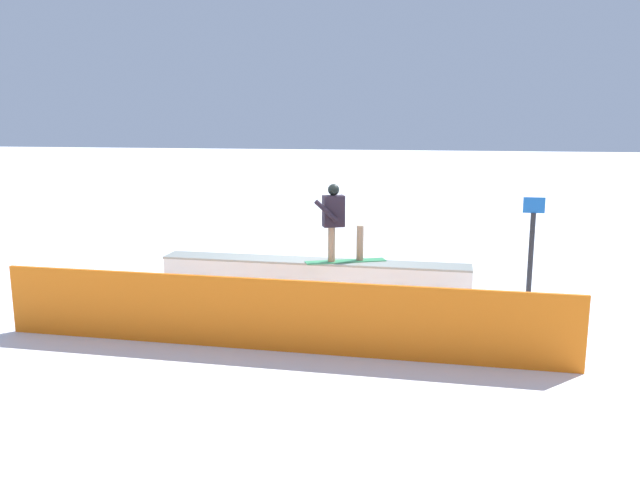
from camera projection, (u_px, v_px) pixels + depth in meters
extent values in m
plane|color=white|center=(314.00, 296.00, 12.36)|extent=(120.00, 120.00, 0.00)
cube|color=white|center=(314.00, 279.00, 12.30)|extent=(6.07, 0.61, 0.69)
cube|color=blue|center=(314.00, 288.00, 12.33)|extent=(6.08, 0.62, 0.17)
cube|color=gray|center=(314.00, 261.00, 12.23)|extent=(6.07, 0.67, 0.04)
cube|color=#328652|center=(346.00, 261.00, 12.10)|extent=(1.56, 0.87, 0.01)
cylinder|color=gray|center=(332.00, 244.00, 11.98)|extent=(0.18, 0.18, 0.68)
cylinder|color=gray|center=(360.00, 243.00, 12.09)|extent=(0.18, 0.18, 0.68)
cube|color=black|center=(333.00, 211.00, 11.86)|extent=(0.46, 0.38, 0.60)
sphere|color=black|center=(334.00, 190.00, 11.78)|extent=(0.22, 0.22, 0.22)
cylinder|color=black|center=(326.00, 211.00, 11.66)|extent=(0.46, 0.26, 0.44)
cylinder|color=black|center=(337.00, 208.00, 12.03)|extent=(0.25, 0.17, 0.55)
cube|color=orange|center=(274.00, 315.00, 9.36)|extent=(8.82, 0.16, 1.11)
cylinder|color=#262628|center=(531.00, 256.00, 12.11)|extent=(0.10, 0.10, 1.68)
cube|color=blue|center=(534.00, 205.00, 11.92)|extent=(0.40, 0.04, 0.30)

